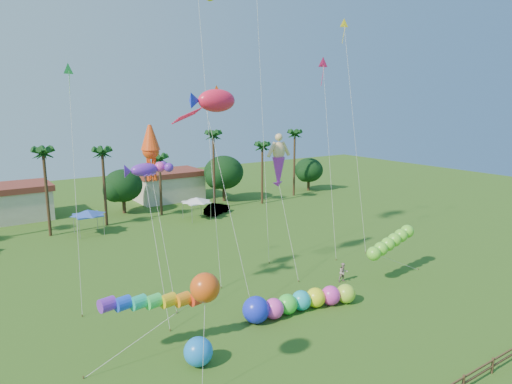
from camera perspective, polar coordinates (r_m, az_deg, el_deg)
ground at (r=30.91m, az=11.18°, el=-19.75°), size 160.00×160.00×0.00m
tree_line at (r=67.29m, az=-13.97°, el=1.09°), size 69.46×8.91×11.00m
buildings_row at (r=71.48m, az=-20.58°, el=-0.58°), size 35.00×7.00×4.00m
tent_row at (r=57.66m, az=-20.12°, el=-2.51°), size 31.00×4.00×0.60m
car_b at (r=65.28m, az=-4.91°, el=-2.07°), size 4.87×3.73×1.54m
spectator_b at (r=41.84m, az=10.86°, el=-9.85°), size 0.99×0.86×1.75m
caterpillar_inflatable at (r=35.75m, az=5.08°, el=-13.57°), size 9.68×3.21×1.97m
blue_ball at (r=29.55m, az=-7.23°, el=-19.18°), size 1.79×1.79×1.79m
rainbow_tube at (r=30.13m, az=-10.25°, el=-13.68°), size 8.94×0.93×3.65m
green_worm at (r=41.37m, az=14.51°, el=-7.47°), size 9.55×3.81×3.51m
orange_ball_kite at (r=25.16m, az=-6.39°, el=-11.80°), size 1.72×1.72×6.81m
merman_kite at (r=42.50m, az=2.84°, el=3.52°), size 2.23×5.00×12.48m
fish_kite at (r=37.74m, az=-4.93°, el=11.31°), size 5.17×7.14×16.90m
squid_kite at (r=36.06m, az=-13.02°, el=5.03°), size 1.52×4.31×14.16m
lobster_kite at (r=34.45m, az=-13.77°, el=2.71°), size 3.98×5.77×11.59m
delta_kite_red at (r=48.12m, az=8.41°, el=15.29°), size 1.69×4.06×20.20m
delta_kite_yellow at (r=51.44m, az=11.03°, el=19.31°), size 1.19×5.08×24.30m
delta_kite_green at (r=37.54m, az=-22.36°, el=13.26°), size 1.68×3.64×18.62m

